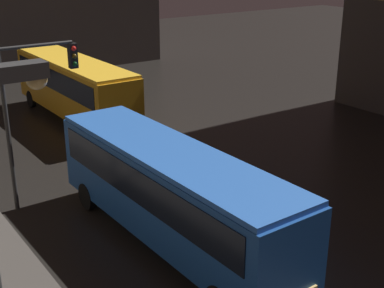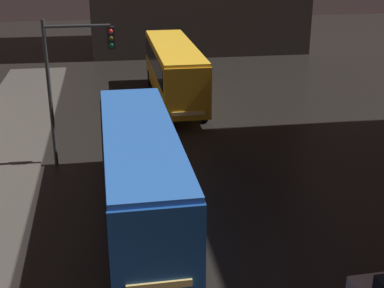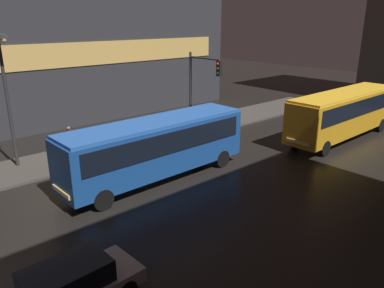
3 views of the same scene
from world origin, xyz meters
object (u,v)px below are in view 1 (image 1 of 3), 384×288
bus_near (171,187)px  street_lamp_sidewalk (3,223)px  bus_far (74,84)px  traffic_light_main (31,96)px

bus_near → street_lamp_sidewalk: 8.76m
bus_near → bus_far: size_ratio=0.97×
bus_near → bus_far: (2.96, 14.13, 0.08)m
bus_far → traffic_light_main: traffic_light_main is taller
street_lamp_sidewalk → bus_near: bearing=38.5°
bus_far → traffic_light_main: (-5.33, -8.85, 2.07)m
bus_near → bus_far: bus_far is taller
bus_far → street_lamp_sidewalk: street_lamp_sidewalk is taller
bus_near → traffic_light_main: bearing=-66.5°
bus_far → street_lamp_sidewalk: 21.62m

